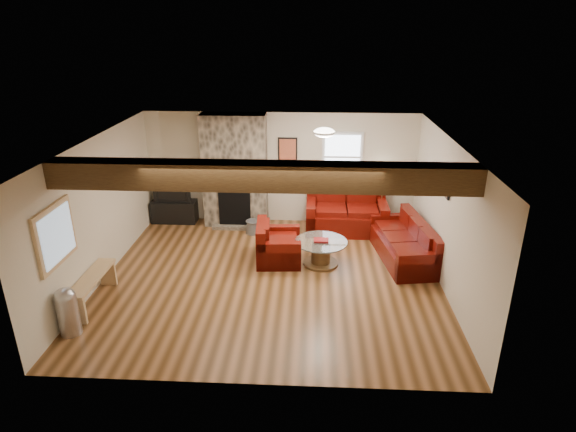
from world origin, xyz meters
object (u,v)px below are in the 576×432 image
at_px(sofa_three, 403,240).
at_px(coffee_table, 321,253).
at_px(tv_cabinet, 175,211).
at_px(television, 173,191).
at_px(armchair_red, 279,242).
at_px(floor_lamp, 384,172).
at_px(loveseat, 346,211).

xyz_separation_m(sofa_three, coffee_table, (-1.59, -0.34, -0.14)).
bearing_deg(tv_cabinet, coffee_table, -30.19).
height_order(sofa_three, television, television).
relative_size(armchair_red, television, 1.12).
bearing_deg(floor_lamp, sofa_three, -81.45).
bearing_deg(tv_cabinet, sofa_three, -18.07).
relative_size(loveseat, armchair_red, 1.84).
relative_size(sofa_three, loveseat, 1.14).
bearing_deg(floor_lamp, television, 179.50).
height_order(loveseat, coffee_table, loveseat).
bearing_deg(television, loveseat, -4.39).
height_order(tv_cabinet, television, television).
bearing_deg(armchair_red, tv_cabinet, 50.52).
bearing_deg(sofa_three, coffee_table, -86.74).
height_order(sofa_three, loveseat, loveseat).
relative_size(sofa_three, television, 2.35).
relative_size(loveseat, floor_lamp, 1.16).
distance_m(sofa_three, armchair_red, 2.40).
relative_size(sofa_three, tv_cabinet, 1.96).
bearing_deg(floor_lamp, armchair_red, -140.55).
xyz_separation_m(sofa_three, armchair_red, (-2.39, -0.21, -0.00)).
relative_size(loveseat, coffee_table, 1.76).
height_order(armchair_red, coffee_table, armchair_red).
height_order(tv_cabinet, floor_lamp, floor_lamp).
distance_m(loveseat, armchair_red, 2.05).
relative_size(tv_cabinet, television, 1.20).
distance_m(sofa_three, floor_lamp, 1.82).
height_order(coffee_table, television, television).
distance_m(loveseat, floor_lamp, 1.16).
relative_size(sofa_three, coffee_table, 2.00).
bearing_deg(tv_cabinet, floor_lamp, -0.50).
distance_m(loveseat, television, 3.93).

